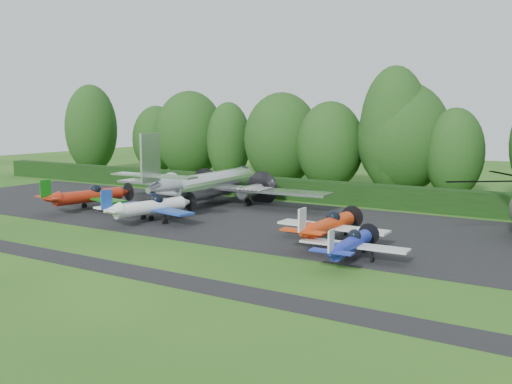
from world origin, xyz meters
The scene contains 18 objects.
ground centered at (0.00, 0.00, 0.00)m, with size 160.00×160.00×0.00m, color #214F16.
apron centered at (0.00, 10.00, 0.00)m, with size 70.00×18.00×0.01m, color black.
taxiway_verge centered at (0.00, -6.00, 0.00)m, with size 70.00×2.00×0.00m, color black.
hedgerow centered at (0.00, 21.00, 0.00)m, with size 90.00×1.60×2.00m, color black.
transport_plane centered at (-7.68, 13.43, 1.96)m, with size 21.93×16.81×7.03m.
light_plane_red centered at (-15.05, 6.24, 1.25)m, with size 7.83×8.24×3.01m.
light_plane_white centered at (-6.79, 4.81, 1.22)m, with size 7.62×8.01×2.93m.
light_plane_orange centered at (7.71, 5.45, 1.19)m, with size 7.42×7.80×2.85m.
light_plane_blue centered at (10.62, 2.03, 1.00)m, with size 6.24×6.56×2.40m.
tree_0 centered at (4.25, 31.41, 5.76)m, with size 9.59×9.59×11.53m.
tree_1 centered at (-31.80, 33.89, 4.67)m, with size 6.76×6.76×9.37m.
tree_2 centered at (9.73, 30.29, 4.41)m, with size 5.69×5.69×8.85m.
tree_4 centered at (-23.74, 31.20, 5.58)m, with size 8.86×8.86×11.17m.
tree_6 centered at (-17.66, 31.18, 4.83)m, with size 5.48×5.48×9.69m.
tree_8 centered at (-9.73, 30.48, 5.34)m, with size 8.69×8.69×10.70m.
tree_10 centered at (-3.43, 30.07, 4.79)m, with size 7.35×7.35×9.61m.
tree_11 centered at (-39.62, 29.06, 6.14)m, with size 7.18×7.18×12.30m.
tree_12 centered at (3.60, 30.30, 6.55)m, with size 7.03×7.03×13.12m.
Camera 1 is at (22.47, -27.29, 8.23)m, focal length 40.00 mm.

